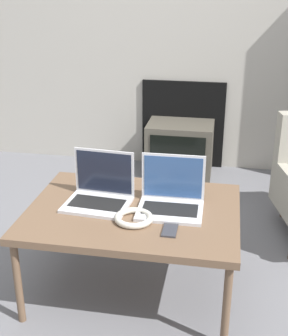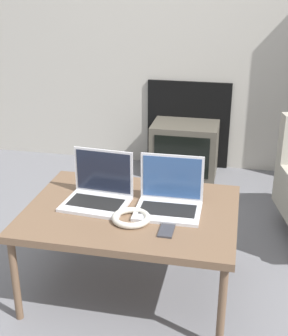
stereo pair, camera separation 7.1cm
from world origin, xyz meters
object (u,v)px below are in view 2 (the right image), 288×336
object	(u,v)px
laptop_left	(99,191)
laptop_right	(169,198)
tv	(185,149)
phone	(167,230)
headphones	(131,218)

from	to	relation	value
laptop_left	laptop_right	bearing A→B (deg)	4.67
laptop_right	tv	world-z (taller)	laptop_right
laptop_right	tv	xyz separation A→B (m)	(-0.12, 1.54, -0.31)
laptop_left	laptop_right	xyz separation A→B (m)	(0.36, 0.00, 0.00)
laptop_right	tv	distance (m)	1.58
laptop_left	tv	size ratio (longest dim) A/B	0.63
laptop_left	laptop_right	world-z (taller)	same
phone	tv	world-z (taller)	phone
laptop_left	phone	xyz separation A→B (m)	(0.38, -0.22, -0.05)
laptop_left	headphones	size ratio (longest dim) A/B	1.82
laptop_right	tv	size ratio (longest dim) A/B	0.60
phone	tv	distance (m)	1.78
laptop_right	headphones	size ratio (longest dim) A/B	1.74
tv	laptop_left	bearing A→B (deg)	-98.95
headphones	tv	bearing A→B (deg)	88.75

